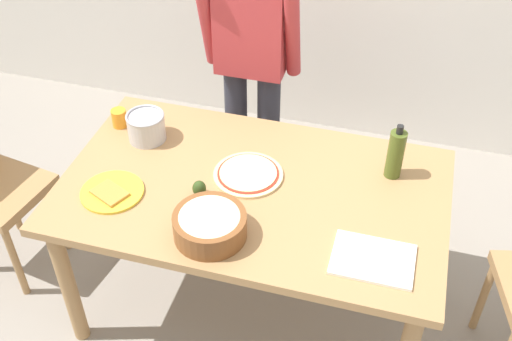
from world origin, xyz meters
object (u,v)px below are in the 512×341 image
Objects in this scene: person_cook at (252,53)px; popcorn_bowl at (210,223)px; avocado at (199,188)px; olive_oil_bottle at (395,154)px; cup_orange at (119,118)px; dining_table at (253,203)px; plate_with_slice at (112,192)px; pizza_raw_on_board at (248,174)px; cutting_board_white at (373,259)px; steel_pot at (146,126)px.

person_cook is 1.08m from popcorn_bowl.
olive_oil_bottle is at bearing 24.74° from avocado.
popcorn_bowl reaches higher than cup_orange.
plate_with_slice reaches higher than dining_table.
person_cook is 0.74m from pizza_raw_on_board.
popcorn_bowl reaches higher than cutting_board_white.
steel_pot is at bearing 91.22° from plate_with_slice.
steel_pot is 1.18m from cutting_board_white.
steel_pot is at bearing 133.57° from popcorn_bowl.
pizza_raw_on_board reaches higher than dining_table.
olive_oil_bottle is at bearing 16.55° from pizza_raw_on_board.
dining_table is at bearing -19.10° from cup_orange.
plate_with_slice is at bearing -165.33° from avocado.
person_cook reaches higher than dining_table.
dining_table is 5.71× the size of popcorn_bowl.
dining_table is at bearing 75.49° from popcorn_bowl.
popcorn_bowl is at bearing -41.05° from cup_orange.
cup_orange is 0.28× the size of cutting_board_white.
popcorn_bowl is at bearing -96.30° from pizza_raw_on_board.
dining_table is at bearing -59.17° from pizza_raw_on_board.
olive_oil_bottle is 0.52m from cutting_board_white.
olive_oil_bottle is at bearing 23.55° from dining_table.
pizza_raw_on_board is at bearing -13.88° from steel_pot.
person_cook is 1.02m from plate_with_slice.
olive_oil_bottle is 3.01× the size of cup_orange.
popcorn_bowl is at bearing -138.96° from olive_oil_bottle.
pizza_raw_on_board is at bearing -75.11° from person_cook.
popcorn_bowl is 1.61× the size of steel_pot.
popcorn_bowl is 3.29× the size of cup_orange.
cup_orange is at bearing 160.88° from steel_pot.
pizza_raw_on_board is 0.53m from steel_pot.
dining_table is 5.33× the size of cutting_board_white.
person_cook is at bearing 97.67° from popcorn_bowl.
cup_orange is at bearing 111.10° from plate_with_slice.
dining_table is 0.59m from plate_with_slice.
olive_oil_bottle is 1.26m from cup_orange.
pizza_raw_on_board is 0.70m from cup_orange.
olive_oil_bottle is at bearing 21.66° from plate_with_slice.
person_cook is 0.87m from avocado.
person_cook is 5.46× the size of pizza_raw_on_board.
pizza_raw_on_board is 0.99× the size of cutting_board_white.
avocado reaches higher than cutting_board_white.
cutting_board_white is at bearing -3.77° from plate_with_slice.
dining_table is 5.39× the size of pizza_raw_on_board.
cup_orange reaches higher than pizza_raw_on_board.
steel_pot is (-0.33, -0.56, -0.11)m from person_cook.
person_cook is 6.23× the size of plate_with_slice.
plate_with_slice is 0.39m from steel_pot.
olive_oil_bottle reaches higher than popcorn_bowl.
steel_pot is (-0.51, 0.13, 0.06)m from pizza_raw_on_board.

